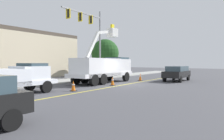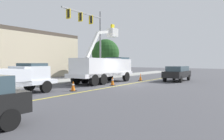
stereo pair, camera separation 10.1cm
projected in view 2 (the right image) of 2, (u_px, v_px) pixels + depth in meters
ground at (125, 85)px, 19.63m from camera, size 120.00×120.00×0.00m
sidewalk_far_side at (71, 80)px, 23.67m from camera, size 59.88×12.38×0.12m
lane_centre_stripe at (125, 85)px, 19.63m from camera, size 49.48×7.51×0.01m
utility_bucket_truck at (104, 67)px, 21.47m from camera, size 8.48×3.68×6.22m
service_pickup_truck at (12, 78)px, 13.29m from camera, size 5.85×2.90×2.06m
passing_minivan at (177, 72)px, 23.38m from camera, size 5.03×2.58×1.69m
traffic_cone_mid_front at (73, 86)px, 15.15m from camera, size 0.40×0.40×0.77m
traffic_cone_mid_rear at (113, 81)px, 18.93m from camera, size 0.40×0.40×0.81m
traffic_cone_trailing at (140, 77)px, 23.81m from camera, size 0.40×0.40×0.88m
traffic_signal_mast at (90, 30)px, 24.70m from camera, size 6.50×1.21×8.60m
commercial_building_backdrop at (0, 54)px, 27.58m from camera, size 21.97×11.59×6.46m
street_tree_right at (105, 53)px, 32.12m from camera, size 4.31×4.31×5.75m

